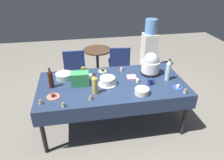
{
  "coord_description": "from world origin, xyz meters",
  "views": [
    {
      "loc": [
        -0.48,
        -2.66,
        2.32
      ],
      "look_at": [
        0.0,
        0.0,
        0.8
      ],
      "focal_mm": 33.2,
      "sensor_mm": 36.0,
      "label": 1
    }
  ],
  "objects_px": {
    "dessert_plate_cobalt": "(178,87)",
    "maroon_chair_left": "(75,65)",
    "slow_cooker": "(151,64)",
    "dessert_plate_sage": "(102,71)",
    "soda_bottle_cola": "(51,79)",
    "cupcake_rose": "(63,105)",
    "water_cooler": "(149,47)",
    "round_cafe_table": "(98,59)",
    "cupcake_berry": "(91,98)",
    "soda_carton": "(80,79)",
    "potluck_table": "(112,86)",
    "ceramic_snack_bowl": "(142,91)",
    "coffee_mug_olive": "(84,70)",
    "coffee_mug_navy": "(150,82)",
    "dessert_plate_coral": "(53,96)",
    "cupcake_cocoa": "(40,102)",
    "cupcake_vanilla": "(121,69)",
    "frosted_layer_cake": "(108,81)",
    "dessert_plate_charcoal": "(91,76)",
    "cupcake_mint": "(185,91)",
    "soda_bottle_ginger_ale": "(95,84)",
    "glass_salad_bowl": "(64,76)",
    "soda_bottle_water": "(168,70)",
    "cupcake_lemon": "(138,81)",
    "maroon_chair_right": "(119,62)"
  },
  "relations": [
    {
      "from": "dessert_plate_coral",
      "to": "ceramic_snack_bowl",
      "type": "bearing_deg",
      "value": -6.4
    },
    {
      "from": "cupcake_vanilla",
      "to": "maroon_chair_left",
      "type": "relative_size",
      "value": 0.08
    },
    {
      "from": "glass_salad_bowl",
      "to": "coffee_mug_olive",
      "type": "relative_size",
      "value": 2.21
    },
    {
      "from": "potluck_table",
      "to": "cupcake_rose",
      "type": "distance_m",
      "value": 0.86
    },
    {
      "from": "cupcake_mint",
      "to": "cupcake_lemon",
      "type": "bearing_deg",
      "value": 145.29
    },
    {
      "from": "dessert_plate_coral",
      "to": "water_cooler",
      "type": "bearing_deg",
      "value": 44.56
    },
    {
      "from": "cupcake_cocoa",
      "to": "maroon_chair_left",
      "type": "bearing_deg",
      "value": 75.06
    },
    {
      "from": "ceramic_snack_bowl",
      "to": "coffee_mug_olive",
      "type": "relative_size",
      "value": 1.71
    },
    {
      "from": "dessert_plate_charcoal",
      "to": "soda_bottle_cola",
      "type": "relative_size",
      "value": 0.57
    },
    {
      "from": "potluck_table",
      "to": "dessert_plate_charcoal",
      "type": "bearing_deg",
      "value": 139.36
    },
    {
      "from": "soda_bottle_ginger_ale",
      "to": "soda_bottle_water",
      "type": "distance_m",
      "value": 1.15
    },
    {
      "from": "cupcake_berry",
      "to": "maroon_chair_left",
      "type": "bearing_deg",
      "value": 96.69
    },
    {
      "from": "frosted_layer_cake",
      "to": "coffee_mug_olive",
      "type": "bearing_deg",
      "value": 126.47
    },
    {
      "from": "ceramic_snack_bowl",
      "to": "water_cooler",
      "type": "relative_size",
      "value": 0.16
    },
    {
      "from": "dessert_plate_coral",
      "to": "cupcake_mint",
      "type": "xyz_separation_m",
      "value": [
        1.8,
        -0.22,
        0.02
      ]
    },
    {
      "from": "dessert_plate_coral",
      "to": "cupcake_cocoa",
      "type": "relative_size",
      "value": 2.61
    },
    {
      "from": "cupcake_berry",
      "to": "soda_bottle_cola",
      "type": "bearing_deg",
      "value": 141.49
    },
    {
      "from": "soda_carton",
      "to": "maroon_chair_left",
      "type": "height_order",
      "value": "soda_carton"
    },
    {
      "from": "soda_bottle_water",
      "to": "coffee_mug_olive",
      "type": "height_order",
      "value": "soda_bottle_water"
    },
    {
      "from": "dessert_plate_cobalt",
      "to": "coffee_mug_olive",
      "type": "relative_size",
      "value": 1.23
    },
    {
      "from": "cupcake_rose",
      "to": "water_cooler",
      "type": "height_order",
      "value": "water_cooler"
    },
    {
      "from": "potluck_table",
      "to": "soda_bottle_ginger_ale",
      "type": "bearing_deg",
      "value": -140.1
    },
    {
      "from": "potluck_table",
      "to": "soda_bottle_water",
      "type": "xyz_separation_m",
      "value": [
        0.86,
        -0.05,
        0.22
      ]
    },
    {
      "from": "dessert_plate_charcoal",
      "to": "coffee_mug_olive",
      "type": "xyz_separation_m",
      "value": [
        -0.1,
        0.16,
        0.04
      ]
    },
    {
      "from": "potluck_table",
      "to": "maroon_chair_right",
      "type": "distance_m",
      "value": 1.37
    },
    {
      "from": "dessert_plate_cobalt",
      "to": "maroon_chair_left",
      "type": "relative_size",
      "value": 0.17
    },
    {
      "from": "cupcake_berry",
      "to": "soda_carton",
      "type": "height_order",
      "value": "soda_carton"
    },
    {
      "from": "glass_salad_bowl",
      "to": "round_cafe_table",
      "type": "xyz_separation_m",
      "value": [
        0.66,
        1.24,
        -0.3
      ]
    },
    {
      "from": "slow_cooker",
      "to": "round_cafe_table",
      "type": "height_order",
      "value": "slow_cooker"
    },
    {
      "from": "dessert_plate_cobalt",
      "to": "soda_bottle_cola",
      "type": "height_order",
      "value": "soda_bottle_cola"
    },
    {
      "from": "cupcake_berry",
      "to": "cupcake_vanilla",
      "type": "bearing_deg",
      "value": 52.39
    },
    {
      "from": "cupcake_berry",
      "to": "soda_bottle_cola",
      "type": "height_order",
      "value": "soda_bottle_cola"
    },
    {
      "from": "soda_bottle_cola",
      "to": "round_cafe_table",
      "type": "xyz_separation_m",
      "value": [
        0.83,
        1.48,
        -0.39
      ]
    },
    {
      "from": "soda_bottle_water",
      "to": "maroon_chair_right",
      "type": "height_order",
      "value": "soda_bottle_water"
    },
    {
      "from": "slow_cooker",
      "to": "water_cooler",
      "type": "xyz_separation_m",
      "value": [
        0.57,
        1.63,
        -0.33
      ]
    },
    {
      "from": "slow_cooker",
      "to": "dessert_plate_sage",
      "type": "height_order",
      "value": "slow_cooker"
    },
    {
      "from": "soda_bottle_water",
      "to": "dessert_plate_charcoal",
      "type": "bearing_deg",
      "value": 165.0
    },
    {
      "from": "maroon_chair_right",
      "to": "glass_salad_bowl",
      "type": "bearing_deg",
      "value": -137.35
    },
    {
      "from": "dessert_plate_cobalt",
      "to": "dessert_plate_charcoal",
      "type": "distance_m",
      "value": 1.34
    },
    {
      "from": "ceramic_snack_bowl",
      "to": "soda_bottle_ginger_ale",
      "type": "height_order",
      "value": "soda_bottle_ginger_ale"
    },
    {
      "from": "dessert_plate_charcoal",
      "to": "maroon_chair_right",
      "type": "xyz_separation_m",
      "value": [
        0.69,
        1.04,
        -0.27
      ]
    },
    {
      "from": "cupcake_lemon",
      "to": "cupcake_cocoa",
      "type": "xyz_separation_m",
      "value": [
        -1.38,
        -0.32,
        0.0
      ]
    },
    {
      "from": "dessert_plate_sage",
      "to": "cupcake_cocoa",
      "type": "height_order",
      "value": "cupcake_cocoa"
    },
    {
      "from": "dessert_plate_sage",
      "to": "coffee_mug_olive",
      "type": "height_order",
      "value": "coffee_mug_olive"
    },
    {
      "from": "potluck_table",
      "to": "ceramic_snack_bowl",
      "type": "distance_m",
      "value": 0.52
    },
    {
      "from": "dessert_plate_cobalt",
      "to": "cupcake_lemon",
      "type": "distance_m",
      "value": 0.59
    },
    {
      "from": "cupcake_vanilla",
      "to": "maroon_chair_right",
      "type": "distance_m",
      "value": 0.98
    },
    {
      "from": "frosted_layer_cake",
      "to": "coffee_mug_navy",
      "type": "xyz_separation_m",
      "value": [
        0.63,
        -0.11,
        -0.01
      ]
    },
    {
      "from": "slow_cooker",
      "to": "coffee_mug_olive",
      "type": "xyz_separation_m",
      "value": [
        -1.06,
        0.22,
        -0.12
      ]
    },
    {
      "from": "cupcake_berry",
      "to": "coffee_mug_navy",
      "type": "xyz_separation_m",
      "value": [
        0.91,
        0.24,
        0.02
      ]
    }
  ]
}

